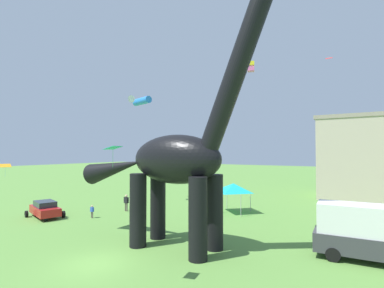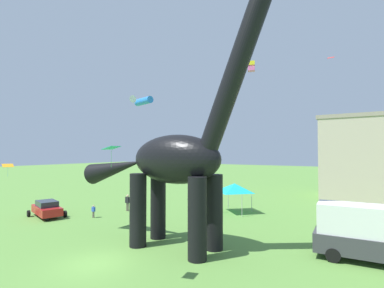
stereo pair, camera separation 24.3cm
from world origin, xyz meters
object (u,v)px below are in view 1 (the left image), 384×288
object	(u,v)px
parked_sedan_left	(45,209)
kite_far_left	(329,58)
parked_box_truck	(365,232)
person_photographer	(92,210)
person_far_spectator	(126,201)
kite_apex	(251,67)
dinosaur_sculpture	(175,159)
kite_mid_left	(5,166)
festival_canopy_tent	(233,188)
kite_mid_center	(139,101)
person_strolling_adult	(208,209)
kite_high_right	(113,148)

from	to	relation	value
parked_sedan_left	kite_far_left	size ratio (longest dim) A/B	7.22
parked_box_truck	person_photographer	distance (m)	22.13
person_far_spectator	kite_apex	size ratio (longest dim) A/B	2.35
dinosaur_sculpture	person_far_spectator	xyz separation A→B (m)	(-10.89, 6.71, -4.73)
parked_sedan_left	kite_far_left	world-z (taller)	kite_far_left
dinosaur_sculpture	kite_mid_left	xyz separation A→B (m)	(-20.22, -0.76, -0.90)
festival_canopy_tent	kite_mid_left	world-z (taller)	kite_mid_left
parked_box_truck	kite_apex	size ratio (longest dim) A/B	7.70
kite_mid_left	kite_mid_center	bearing A→B (deg)	60.32
person_strolling_adult	kite_mid_center	size ratio (longest dim) A/B	0.45
person_strolling_adult	kite_high_right	world-z (taller)	kite_high_right
kite_high_right	festival_canopy_tent	bearing A→B (deg)	95.93
parked_box_truck	kite_mid_center	world-z (taller)	kite_mid_center
person_far_spectator	festival_canopy_tent	distance (m)	11.36
person_photographer	person_far_spectator	bearing A→B (deg)	-30.36
person_far_spectator	kite_far_left	bearing A→B (deg)	-8.13
person_strolling_adult	festival_canopy_tent	distance (m)	4.07
parked_sedan_left	festival_canopy_tent	xyz separation A→B (m)	(14.55, 11.45, 1.74)
person_far_spectator	kite_high_right	size ratio (longest dim) A/B	1.80
parked_sedan_left	festival_canopy_tent	distance (m)	18.59
person_far_spectator	kite_mid_left	bearing A→B (deg)	-174.98
parked_sedan_left	parked_box_truck	size ratio (longest dim) A/B	0.80
dinosaur_sculpture	kite_apex	size ratio (longest dim) A/B	21.59
parked_sedan_left	kite_mid_center	bearing A→B (deg)	95.03
parked_box_truck	kite_mid_left	bearing A→B (deg)	-174.51
kite_mid_left	parked_box_truck	bearing A→B (deg)	8.39
kite_far_left	person_strolling_adult	bearing A→B (deg)	-143.82
kite_high_right	kite_mid_center	world-z (taller)	kite_mid_center
kite_high_right	kite_far_left	bearing A→B (deg)	72.55
parked_sedan_left	kite_far_left	xyz separation A→B (m)	(23.33, 15.03, 14.80)
person_strolling_adult	kite_apex	bearing A→B (deg)	-104.90
person_photographer	kite_high_right	distance (m)	16.33
dinosaur_sculpture	parked_box_truck	size ratio (longest dim) A/B	2.81
person_strolling_adult	kite_far_left	bearing A→B (deg)	-41.14
person_strolling_adult	kite_high_right	bearing A→B (deg)	-156.11
kite_mid_left	kite_apex	bearing A→B (deg)	15.50
parked_box_truck	person_photographer	world-z (taller)	parked_box_truck
kite_high_right	dinosaur_sculpture	bearing A→B (deg)	98.43
dinosaur_sculpture	parked_sedan_left	world-z (taller)	dinosaur_sculpture
person_photographer	kite_mid_left	world-z (taller)	kite_mid_left
kite_far_left	kite_apex	bearing A→B (deg)	-114.88
parked_box_truck	kite_far_left	size ratio (longest dim) A/B	9.07
kite_high_right	kite_far_left	size ratio (longest dim) A/B	1.53
dinosaur_sculpture	festival_canopy_tent	distance (m)	12.51
parked_sedan_left	dinosaur_sculpture	bearing A→B (deg)	14.46
festival_canopy_tent	kite_apex	xyz separation A→B (m)	(4.19, -6.30, 10.38)
parked_box_truck	festival_canopy_tent	distance (m)	14.29
person_far_spectator	kite_apex	xyz separation A→B (m)	(14.11, -0.97, 11.87)
parked_box_truck	kite_mid_left	world-z (taller)	kite_mid_left
person_photographer	festival_canopy_tent	xyz separation A→B (m)	(10.45, 9.29, 1.82)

